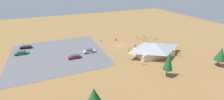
# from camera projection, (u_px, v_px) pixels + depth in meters

# --- Properties ---
(ground) EXTENTS (160.00, 160.00, 0.00)m
(ground) POSITION_uv_depth(u_px,v_px,m) (120.00, 45.00, 69.57)
(ground) COLOR olive
(ground) RESTS_ON ground
(parking_lot_asphalt) EXTENTS (34.67, 33.79, 0.05)m
(parking_lot_asphalt) POSITION_uv_depth(u_px,v_px,m) (58.00, 54.00, 60.93)
(parking_lot_asphalt) COLOR #56565B
(parking_lot_asphalt) RESTS_ON ground
(bike_pavilion) EXTENTS (16.67, 10.09, 5.03)m
(bike_pavilion) POSITION_uv_depth(u_px,v_px,m) (154.00, 48.00, 59.05)
(bike_pavilion) COLOR beige
(bike_pavilion) RESTS_ON ground
(trash_bin) EXTENTS (0.60, 0.60, 0.90)m
(trash_bin) POSITION_uv_depth(u_px,v_px,m) (116.00, 40.00, 75.14)
(trash_bin) COLOR brown
(trash_bin) RESTS_ON ground
(lot_sign) EXTENTS (0.56, 0.08, 2.20)m
(lot_sign) POSITION_uv_depth(u_px,v_px,m) (101.00, 42.00, 69.70)
(lot_sign) COLOR #99999E
(lot_sign) RESTS_ON ground
(pine_west) EXTENTS (3.28, 3.28, 6.65)m
(pine_west) POSITION_uv_depth(u_px,v_px,m) (221.00, 54.00, 50.83)
(pine_west) COLOR brown
(pine_west) RESTS_ON ground
(pine_east) EXTENTS (3.90, 3.90, 6.41)m
(pine_east) POSITION_uv_depth(u_px,v_px,m) (94.00, 97.00, 32.19)
(pine_east) COLOR brown
(pine_east) RESTS_ON ground
(pine_mideast) EXTENTS (2.78, 2.78, 7.68)m
(pine_mideast) POSITION_uv_depth(u_px,v_px,m) (169.00, 61.00, 44.80)
(pine_mideast) COLOR brown
(pine_mideast) RESTS_ON ground
(bicycle_orange_mid_cluster) EXTENTS (1.32, 1.25, 0.91)m
(bicycle_orange_mid_cluster) POSITION_uv_depth(u_px,v_px,m) (144.00, 36.00, 80.25)
(bicycle_orange_mid_cluster) COLOR black
(bicycle_orange_mid_cluster) RESTS_ON ground
(bicycle_silver_yard_left) EXTENTS (1.70, 0.65, 0.83)m
(bicycle_silver_yard_left) POSITION_uv_depth(u_px,v_px,m) (145.00, 38.00, 77.47)
(bicycle_silver_yard_left) COLOR black
(bicycle_silver_yard_left) RESTS_ON ground
(bicycle_teal_yard_right) EXTENTS (1.59, 0.68, 0.82)m
(bicycle_teal_yard_right) POSITION_uv_depth(u_px,v_px,m) (154.00, 40.00, 75.43)
(bicycle_teal_yard_right) COLOR black
(bicycle_teal_yard_right) RESTS_ON ground
(bicycle_purple_yard_front) EXTENTS (0.57, 1.57, 0.77)m
(bicycle_purple_yard_front) POSITION_uv_depth(u_px,v_px,m) (143.00, 40.00, 75.01)
(bicycle_purple_yard_front) COLOR black
(bicycle_purple_yard_front) RESTS_ON ground
(bicycle_yellow_lone_east) EXTENTS (1.62, 0.66, 0.81)m
(bicycle_yellow_lone_east) POSITION_uv_depth(u_px,v_px,m) (150.00, 38.00, 77.84)
(bicycle_yellow_lone_east) COLOR black
(bicycle_yellow_lone_east) RESTS_ON ground
(bicycle_blue_yard_center) EXTENTS (1.20, 1.23, 0.84)m
(bicycle_blue_yard_center) POSITION_uv_depth(u_px,v_px,m) (137.00, 37.00, 78.73)
(bicycle_blue_yard_center) COLOR black
(bicycle_blue_yard_center) RESTS_ON ground
(bicycle_white_near_sign) EXTENTS (1.21, 1.34, 0.83)m
(bicycle_white_near_sign) POSITION_uv_depth(u_px,v_px,m) (157.00, 39.00, 76.50)
(bicycle_white_near_sign) COLOR black
(bicycle_white_near_sign) RESTS_ON ground
(bicycle_green_near_porch) EXTENTS (1.61, 0.53, 0.81)m
(bicycle_green_near_porch) POSITION_uv_depth(u_px,v_px,m) (139.00, 39.00, 76.14)
(bicycle_green_near_porch) COLOR black
(bicycle_green_near_porch) RESTS_ON ground
(bicycle_red_edge_north) EXTENTS (0.97, 1.54, 0.90)m
(bicycle_red_edge_north) POSITION_uv_depth(u_px,v_px,m) (147.00, 40.00, 74.62)
(bicycle_red_edge_north) COLOR black
(bicycle_red_edge_north) RESTS_ON ground
(car_black_mid_lot) EXTENTS (4.70, 2.46, 1.37)m
(car_black_mid_lot) POSITION_uv_depth(u_px,v_px,m) (26.00, 47.00, 65.90)
(car_black_mid_lot) COLOR black
(car_black_mid_lot) RESTS_ON parking_lot_asphalt
(car_silver_front_row) EXTENTS (4.81, 1.86, 1.32)m
(car_silver_front_row) POSITION_uv_depth(u_px,v_px,m) (89.00, 51.00, 62.06)
(car_silver_front_row) COLOR #BCBCC1
(car_silver_front_row) RESTS_ON parking_lot_asphalt
(car_maroon_far_end) EXTENTS (4.66, 2.05, 1.29)m
(car_maroon_far_end) POSITION_uv_depth(u_px,v_px,m) (74.00, 57.00, 57.40)
(car_maroon_far_end) COLOR maroon
(car_maroon_far_end) RESTS_ON parking_lot_asphalt
(car_green_second_row) EXTENTS (4.73, 2.01, 1.28)m
(car_green_second_row) POSITION_uv_depth(u_px,v_px,m) (21.00, 53.00, 60.48)
(car_green_second_row) COLOR #1E6B3D
(car_green_second_row) RESTS_ON parking_lot_asphalt
(visitor_at_bikes) EXTENTS (0.36, 0.36, 1.69)m
(visitor_at_bikes) POSITION_uv_depth(u_px,v_px,m) (160.00, 43.00, 69.48)
(visitor_at_bikes) COLOR #2D3347
(visitor_at_bikes) RESTS_ON ground
(visitor_near_lot) EXTENTS (0.36, 0.36, 1.69)m
(visitor_near_lot) POSITION_uv_depth(u_px,v_px,m) (135.00, 45.00, 67.27)
(visitor_near_lot) COLOR #2D3347
(visitor_near_lot) RESTS_ON ground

